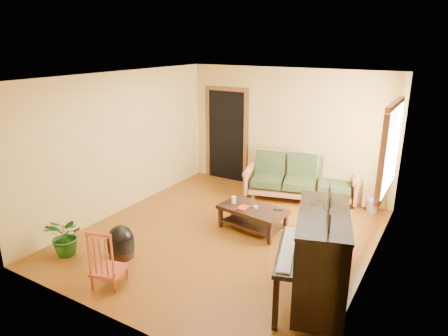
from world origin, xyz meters
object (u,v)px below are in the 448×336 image
Objects in this scene: armchair at (325,239)px; red_chair at (108,256)px; coffee_table at (253,219)px; potted_plant at (66,236)px; footstool at (121,245)px; ceramic_crock at (372,206)px; piano at (321,260)px; sofa at (301,177)px.

red_chair reaches higher than armchair.
coffee_table is 2.98m from potted_plant.
red_chair reaches higher than potted_plant.
ceramic_crock is at bearing 51.31° from footstool.
coffee_table is 2.16m from piano.
piano reaches higher than armchair.
piano is 2.21× the size of potted_plant.
potted_plant is (-3.41, -1.75, -0.07)m from armchair.
piano is 2.72m from red_chair.
red_chair reaches higher than footstool.
armchair reaches higher than coffee_table.
footstool is at bearing -125.72° from coffee_table.
coffee_table reaches higher than ceramic_crock.
armchair is at bearing 27.15° from potted_plant.
footstool is (-2.90, -0.41, -0.42)m from piano.
sofa is 8.77× the size of ceramic_crock.
armchair is at bearing -17.31° from coffee_table.
armchair is at bearing 27.24° from footstool.
armchair is 3.01m from footstool.
coffee_table is 2.22m from footstool.
coffee_table is at bearing 46.93° from potted_plant.
potted_plant is at bearing -163.17° from armchair.
red_chair reaches higher than coffee_table.
sofa is 1.46m from ceramic_crock.
footstool reaches higher than ceramic_crock.
armchair reaches higher than potted_plant.
red_chair is 4.94m from ceramic_crock.
armchair is at bearing 86.69° from piano.
piano is at bearing -86.99° from armchair.
piano reaches higher than sofa.
potted_plant is at bearing -133.07° from coffee_table.
piano is 1.66× the size of red_chair.
armchair is 2.28m from ceramic_crock.
footstool is 4.65m from ceramic_crock.
armchair reaches higher than ceramic_crock.
potted_plant is at bearing 175.56° from piano.
sofa is 1.95× the size of coffee_table.
red_chair is (-2.52, -1.01, -0.19)m from piano.
armchair is 3.02m from red_chair.
footstool is at bearing 106.08° from red_chair.
sofa is 3.53× the size of potted_plant.
sofa is 4.30m from red_chair.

